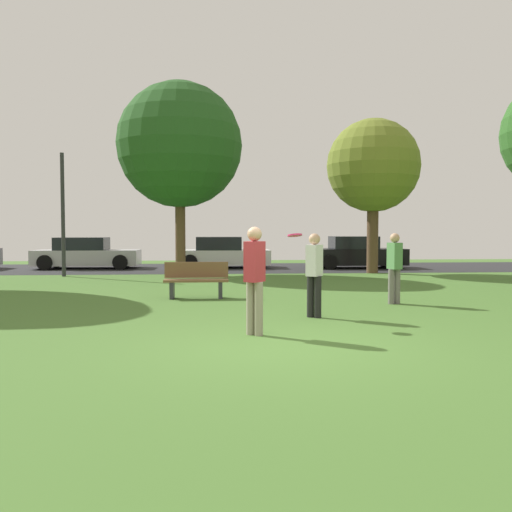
{
  "coord_description": "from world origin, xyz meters",
  "views": [
    {
      "loc": [
        -0.95,
        -7.87,
        1.72
      ],
      "look_at": [
        0.0,
        4.73,
        1.1
      ],
      "focal_mm": 37.66,
      "sensor_mm": 36.0,
      "label": 1
    }
  ],
  "objects_px": {
    "person_thrower": "(255,275)",
    "parked_car_black": "(357,254)",
    "frisbee_disc": "(295,235)",
    "oak_tree_left": "(373,166)",
    "oak_tree_center": "(180,145)",
    "street_lamp_post": "(63,215)",
    "person_catcher": "(314,271)",
    "person_walking": "(394,265)",
    "park_bench": "(196,280)",
    "parked_car_silver": "(86,254)",
    "parked_car_white": "(222,254)"
  },
  "relations": [
    {
      "from": "oak_tree_left",
      "to": "oak_tree_center",
      "type": "relative_size",
      "value": 0.82
    },
    {
      "from": "parked_car_white",
      "to": "park_bench",
      "type": "bearing_deg",
      "value": -94.17
    },
    {
      "from": "parked_car_black",
      "to": "street_lamp_post",
      "type": "distance_m",
      "value": 12.43
    },
    {
      "from": "person_thrower",
      "to": "parked_car_black",
      "type": "relative_size",
      "value": 0.43
    },
    {
      "from": "oak_tree_left",
      "to": "parked_car_silver",
      "type": "bearing_deg",
      "value": 164.23
    },
    {
      "from": "person_thrower",
      "to": "person_walking",
      "type": "height_order",
      "value": "person_thrower"
    },
    {
      "from": "oak_tree_left",
      "to": "park_bench",
      "type": "bearing_deg",
      "value": -132.48
    },
    {
      "from": "oak_tree_center",
      "to": "parked_car_silver",
      "type": "bearing_deg",
      "value": 143.17
    },
    {
      "from": "frisbee_disc",
      "to": "oak_tree_center",
      "type": "bearing_deg",
      "value": 104.12
    },
    {
      "from": "parked_car_black",
      "to": "street_lamp_post",
      "type": "relative_size",
      "value": 0.91
    },
    {
      "from": "person_catcher",
      "to": "park_bench",
      "type": "bearing_deg",
      "value": -104.75
    },
    {
      "from": "person_catcher",
      "to": "person_walking",
      "type": "xyz_separation_m",
      "value": [
        2.2,
        1.77,
        -0.01
      ]
    },
    {
      "from": "oak_tree_center",
      "to": "person_catcher",
      "type": "height_order",
      "value": "oak_tree_center"
    },
    {
      "from": "parked_car_silver",
      "to": "oak_tree_left",
      "type": "bearing_deg",
      "value": -15.77
    },
    {
      "from": "oak_tree_left",
      "to": "park_bench",
      "type": "height_order",
      "value": "oak_tree_left"
    },
    {
      "from": "oak_tree_left",
      "to": "person_walking",
      "type": "bearing_deg",
      "value": -103.32
    },
    {
      "from": "oak_tree_center",
      "to": "street_lamp_post",
      "type": "bearing_deg",
      "value": -169.76
    },
    {
      "from": "oak_tree_left",
      "to": "person_thrower",
      "type": "relative_size",
      "value": 3.42
    },
    {
      "from": "oak_tree_center",
      "to": "parked_car_black",
      "type": "xyz_separation_m",
      "value": [
        7.64,
        2.67,
        -4.29
      ]
    },
    {
      "from": "person_catcher",
      "to": "street_lamp_post",
      "type": "distance_m",
      "value": 12.36
    },
    {
      "from": "oak_tree_center",
      "to": "person_catcher",
      "type": "xyz_separation_m",
      "value": [
        3.28,
        -10.52,
        -4.03
      ]
    },
    {
      "from": "parked_car_silver",
      "to": "park_bench",
      "type": "xyz_separation_m",
      "value": [
        5.21,
        -10.62,
        -0.16
      ]
    },
    {
      "from": "parked_car_black",
      "to": "street_lamp_post",
      "type": "bearing_deg",
      "value": -163.85
    },
    {
      "from": "oak_tree_left",
      "to": "parked_car_white",
      "type": "relative_size",
      "value": 1.46
    },
    {
      "from": "oak_tree_center",
      "to": "street_lamp_post",
      "type": "height_order",
      "value": "oak_tree_center"
    },
    {
      "from": "parked_car_white",
      "to": "street_lamp_post",
      "type": "relative_size",
      "value": 0.92
    },
    {
      "from": "parked_car_white",
      "to": "street_lamp_post",
      "type": "height_order",
      "value": "street_lamp_post"
    },
    {
      "from": "person_thrower",
      "to": "frisbee_disc",
      "type": "height_order",
      "value": "person_thrower"
    },
    {
      "from": "oak_tree_left",
      "to": "parked_car_silver",
      "type": "distance_m",
      "value": 12.84
    },
    {
      "from": "parked_car_white",
      "to": "street_lamp_post",
      "type": "bearing_deg",
      "value": -145.31
    },
    {
      "from": "person_thrower",
      "to": "person_walking",
      "type": "distance_m",
      "value": 4.89
    },
    {
      "from": "person_walking",
      "to": "parked_car_white",
      "type": "distance_m",
      "value": 12.64
    },
    {
      "from": "parked_car_white",
      "to": "park_bench",
      "type": "height_order",
      "value": "parked_car_white"
    },
    {
      "from": "frisbee_disc",
      "to": "parked_car_silver",
      "type": "distance_m",
      "value": 16.09
    },
    {
      "from": "person_thrower",
      "to": "oak_tree_left",
      "type": "bearing_deg",
      "value": 13.22
    },
    {
      "from": "parked_car_black",
      "to": "person_walking",
      "type": "bearing_deg",
      "value": -100.73
    },
    {
      "from": "frisbee_disc",
      "to": "person_thrower",
      "type": "bearing_deg",
      "value": -127.86
    },
    {
      "from": "person_thrower",
      "to": "park_bench",
      "type": "distance_m",
      "value": 4.96
    },
    {
      "from": "parked_car_silver",
      "to": "person_thrower",
      "type": "bearing_deg",
      "value": -67.69
    },
    {
      "from": "person_thrower",
      "to": "parked_car_black",
      "type": "bearing_deg",
      "value": 17.01
    },
    {
      "from": "oak_tree_left",
      "to": "street_lamp_post",
      "type": "distance_m",
      "value": 11.9
    },
    {
      "from": "person_thrower",
      "to": "parked_car_silver",
      "type": "height_order",
      "value": "person_thrower"
    },
    {
      "from": "frisbee_disc",
      "to": "parked_car_white",
      "type": "xyz_separation_m",
      "value": [
        -1.15,
        14.42,
        -0.99
      ]
    },
    {
      "from": "person_catcher",
      "to": "parked_car_silver",
      "type": "distance_m",
      "value": 15.74
    },
    {
      "from": "parked_car_black",
      "to": "oak_tree_center",
      "type": "bearing_deg",
      "value": -160.73
    },
    {
      "from": "frisbee_disc",
      "to": "parked_car_white",
      "type": "relative_size",
      "value": 0.08
    },
    {
      "from": "person_thrower",
      "to": "parked_car_silver",
      "type": "relative_size",
      "value": 0.39
    },
    {
      "from": "oak_tree_center",
      "to": "person_thrower",
      "type": "height_order",
      "value": "oak_tree_center"
    },
    {
      "from": "person_walking",
      "to": "park_bench",
      "type": "xyz_separation_m",
      "value": [
        -4.61,
        1.38,
        -0.44
      ]
    },
    {
      "from": "frisbee_disc",
      "to": "parked_car_black",
      "type": "bearing_deg",
      "value": 70.67
    }
  ]
}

